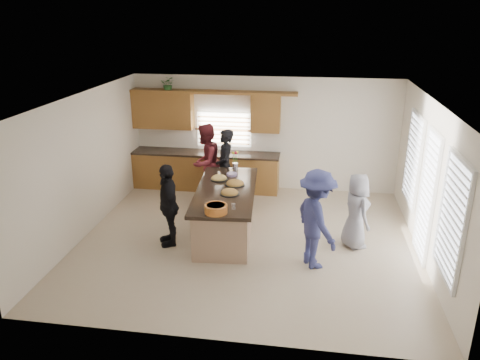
% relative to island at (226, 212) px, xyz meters
% --- Properties ---
extents(floor, '(6.50, 6.50, 0.00)m').
position_rel_island_xyz_m(floor, '(0.47, -0.28, -0.45)').
color(floor, '#BDAA8C').
rests_on(floor, ground).
extents(room_shell, '(6.52, 6.02, 2.81)m').
position_rel_island_xyz_m(room_shell, '(0.47, -0.28, 1.45)').
color(room_shell, silver).
rests_on(room_shell, ground).
extents(back_cabinetry, '(4.08, 0.66, 2.46)m').
position_rel_island_xyz_m(back_cabinetry, '(-0.99, 2.45, 0.46)').
color(back_cabinetry, olive).
rests_on(back_cabinetry, ground).
extents(right_wall_glazing, '(0.06, 4.00, 2.25)m').
position_rel_island_xyz_m(right_wall_glazing, '(3.69, -0.41, 0.89)').
color(right_wall_glazing, white).
rests_on(right_wall_glazing, ground).
extents(island, '(1.35, 2.78, 0.95)m').
position_rel_island_xyz_m(island, '(0.00, 0.00, 0.00)').
color(island, tan).
rests_on(island, ground).
extents(platter_front, '(0.38, 0.38, 0.15)m').
position_rel_island_xyz_m(platter_front, '(0.12, -0.26, 0.52)').
color(platter_front, black).
rests_on(platter_front, island).
extents(platter_mid, '(0.39, 0.39, 0.16)m').
position_rel_island_xyz_m(platter_mid, '(0.14, 0.26, 0.52)').
color(platter_mid, black).
rests_on(platter_mid, island).
extents(platter_back, '(0.36, 0.36, 0.15)m').
position_rel_island_xyz_m(platter_back, '(-0.24, 0.52, 0.52)').
color(platter_back, black).
rests_on(platter_back, island).
extents(salad_bowl, '(0.40, 0.40, 0.15)m').
position_rel_island_xyz_m(salad_bowl, '(0.04, -1.15, 0.58)').
color(salad_bowl, '#CA6B25').
rests_on(salad_bowl, island).
extents(clear_cup, '(0.08, 0.08, 0.10)m').
position_rel_island_xyz_m(clear_cup, '(0.31, -0.95, 0.55)').
color(clear_cup, white).
rests_on(clear_cup, island).
extents(plate_stack, '(0.23, 0.23, 0.05)m').
position_rel_island_xyz_m(plate_stack, '(-0.02, 0.83, 0.52)').
color(plate_stack, '#957BB4').
rests_on(plate_stack, island).
extents(flower_vase, '(0.14, 0.14, 0.43)m').
position_rel_island_xyz_m(flower_vase, '(-0.00, 1.17, 0.73)').
color(flower_vase, silver).
rests_on(flower_vase, island).
extents(potted_plant, '(0.36, 0.32, 0.37)m').
position_rel_island_xyz_m(potted_plant, '(-1.86, 2.54, 2.13)').
color(potted_plant, '#37762F').
rests_on(potted_plant, back_cabinetry).
extents(woman_left_back, '(0.56, 0.72, 1.77)m').
position_rel_island_xyz_m(woman_left_back, '(-0.29, 1.54, 0.43)').
color(woman_left_back, black).
rests_on(woman_left_back, ground).
extents(woman_left_mid, '(0.95, 1.07, 1.83)m').
position_rel_island_xyz_m(woman_left_mid, '(-0.79, 1.71, 0.47)').
color(woman_left_mid, maroon).
rests_on(woman_left_mid, ground).
extents(woman_left_front, '(0.75, 1.03, 1.62)m').
position_rel_island_xyz_m(woman_left_front, '(-1.00, -0.61, 0.36)').
color(woman_left_front, black).
rests_on(woman_left_front, ground).
extents(woman_right_back, '(1.11, 1.32, 1.78)m').
position_rel_island_xyz_m(woman_right_back, '(1.77, -1.03, 0.44)').
color(woman_right_back, navy).
rests_on(woman_right_back, ground).
extents(woman_right_front, '(0.71, 0.84, 1.46)m').
position_rel_island_xyz_m(woman_right_front, '(2.52, -0.19, 0.28)').
color(woman_right_front, gray).
rests_on(woman_right_front, ground).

